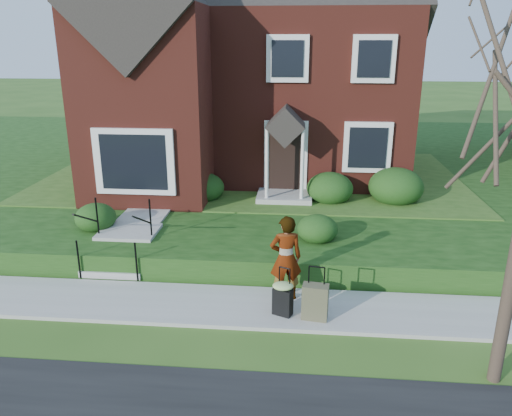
# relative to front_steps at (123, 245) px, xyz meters

# --- Properties ---
(ground) EXTENTS (120.00, 120.00, 0.00)m
(ground) POSITION_rel_front_steps_xyz_m (2.50, -1.84, -0.47)
(ground) COLOR #2D5119
(ground) RESTS_ON ground
(sidewalk) EXTENTS (60.00, 1.60, 0.08)m
(sidewalk) POSITION_rel_front_steps_xyz_m (2.50, -1.84, -0.43)
(sidewalk) COLOR #9E9B93
(sidewalk) RESTS_ON ground
(terrace) EXTENTS (44.00, 20.00, 0.60)m
(terrace) POSITION_rel_front_steps_xyz_m (6.50, 9.06, -0.17)
(terrace) COLOR #16380F
(terrace) RESTS_ON ground
(walkway) EXTENTS (1.20, 6.00, 0.06)m
(walkway) POSITION_rel_front_steps_xyz_m (0.00, 3.16, 0.16)
(walkway) COLOR #9E9B93
(walkway) RESTS_ON terrace
(main_house) EXTENTS (10.40, 10.20, 9.40)m
(main_house) POSITION_rel_front_steps_xyz_m (2.29, 7.76, 4.79)
(main_house) COLOR maroon
(main_house) RESTS_ON terrace
(front_steps) EXTENTS (1.40, 2.02, 1.50)m
(front_steps) POSITION_rel_front_steps_xyz_m (0.00, 0.00, 0.00)
(front_steps) COLOR #9E9B93
(front_steps) RESTS_ON ground
(foundation_shrubs) EXTENTS (10.29, 4.48, 1.11)m
(foundation_shrubs) POSITION_rel_front_steps_xyz_m (2.81, 3.19, 0.62)
(foundation_shrubs) COLOR #13330F
(foundation_shrubs) RESTS_ON terrace
(woman) EXTENTS (0.72, 0.55, 1.78)m
(woman) POSITION_rel_front_steps_xyz_m (3.90, -1.48, 0.49)
(woman) COLOR #999999
(woman) RESTS_ON sidewalk
(suitcase_black) EXTENTS (0.50, 0.46, 0.97)m
(suitcase_black) POSITION_rel_front_steps_xyz_m (3.88, -2.13, -0.02)
(suitcase_black) COLOR black
(suitcase_black) RESTS_ON sidewalk
(suitcase_olive) EXTENTS (0.52, 0.34, 1.05)m
(suitcase_olive) POSITION_rel_front_steps_xyz_m (4.49, -2.22, -0.04)
(suitcase_olive) COLOR #4E4C34
(suitcase_olive) RESTS_ON sidewalk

